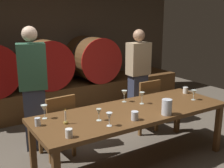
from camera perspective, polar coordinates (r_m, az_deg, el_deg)
name	(u,v)px	position (r m, az deg, el deg)	size (l,w,h in m)	color
ground_plane	(113,166)	(3.77, 0.15, -16.30)	(8.86, 8.86, 0.00)	brown
back_wall	(34,38)	(6.05, -15.55, 9.07)	(6.82, 0.24, 2.85)	#473A2D
barrel_shelf	(46,98)	(5.75, -13.18, -2.86)	(6.13, 0.90, 0.52)	brown
wine_barrel_center	(43,63)	(5.58, -13.77, 4.16)	(0.93, 0.93, 0.93)	brown
wine_barrel_right	(92,58)	(5.99, -4.13, 5.20)	(0.93, 0.93, 0.93)	#513319
dining_table	(133,115)	(3.59, 4.32, -6.23)	(2.54, 0.90, 0.72)	brown
chair_left	(58,123)	(3.84, -10.88, -7.82)	(0.43, 0.43, 0.88)	brown
chair_right	(145,103)	(4.61, 6.78, -3.89)	(0.40, 0.40, 0.88)	brown
guest_left	(33,88)	(4.05, -15.72, -0.82)	(0.43, 0.32, 1.75)	#33384C
guest_right	(138,76)	(4.93, 5.32, 1.65)	(0.39, 0.25, 1.65)	#33384C
candle_center	(66,120)	(3.16, -9.40, -7.18)	(0.05, 0.05, 0.18)	olive
pitcher	(167,107)	(3.43, 11.09, -4.63)	(0.12, 0.12, 0.19)	silver
wine_glass_far_left	(44,109)	(3.33, -13.65, -4.89)	(0.07, 0.07, 0.17)	silver
wine_glass_left	(99,112)	(3.19, -2.70, -5.78)	(0.06, 0.06, 0.14)	silver
wine_glass_center_left	(109,116)	(3.04, -0.57, -6.61)	(0.07, 0.07, 0.15)	white
wine_glass_center_right	(124,93)	(3.85, 2.50, -1.93)	(0.08, 0.08, 0.16)	silver
wine_glass_right	(142,95)	(3.78, 6.13, -2.28)	(0.07, 0.07, 0.16)	silver
wine_glass_far_right	(194,93)	(4.10, 16.30, -1.76)	(0.07, 0.07, 0.14)	silver
cup_far_left	(38,122)	(3.17, -14.89, -7.45)	(0.06, 0.06, 0.09)	silver
cup_center_left	(69,133)	(2.83, -8.76, -9.86)	(0.07, 0.07, 0.09)	white
cup_center_right	(135,116)	(3.23, 4.65, -6.45)	(0.08, 0.08, 0.10)	silver
cup_far_right	(185,90)	(4.42, 14.72, -1.22)	(0.07, 0.07, 0.10)	white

